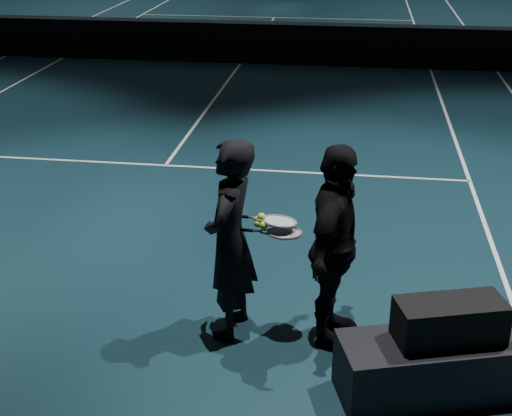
{
  "coord_description": "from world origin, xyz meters",
  "views": [
    {
      "loc": [
        2.56,
        -15.4,
        3.49
      ],
      "look_at": [
        1.82,
        -10.26,
        1.17
      ],
      "focal_mm": 50.0,
      "sensor_mm": 36.0,
      "label": 1
    }
  ],
  "objects": [
    {
      "name": "tennis_balls",
      "position": [
        1.86,
        -10.25,
        1.05
      ],
      "size": [
        0.12,
        0.1,
        0.12
      ],
      "primitive_type": null,
      "color": "#CBE430",
      "rests_on": "racket_upper"
    },
    {
      "name": "racket_bag",
      "position": [
        3.33,
        -10.85,
        0.63
      ],
      "size": [
        0.85,
        0.55,
        0.32
      ],
      "primitive_type": "cube",
      "rotation": [
        0.0,
        0.0,
        0.3
      ],
      "color": "black",
      "rests_on": "player_bench"
    },
    {
      "name": "court_lines",
      "position": [
        0.0,
        0.0,
        0.0
      ],
      "size": [
        10.98,
        23.78,
        0.01
      ],
      "primitive_type": null,
      "color": "white",
      "rests_on": "floor"
    },
    {
      "name": "net_mesh",
      "position": [
        0.0,
        0.0,
        0.45
      ],
      "size": [
        12.8,
        0.02,
        0.86
      ],
      "primitive_type": "cube",
      "color": "black",
      "rests_on": "floor"
    },
    {
      "name": "player_a",
      "position": [
        1.61,
        -10.25,
        0.87
      ],
      "size": [
        0.5,
        0.69,
        1.74
      ],
      "primitive_type": "imported",
      "rotation": [
        0.0,
        0.0,
        -1.72
      ],
      "color": "black",
      "rests_on": "floor"
    },
    {
      "name": "player_bench",
      "position": [
        3.33,
        -10.85,
        0.24
      ],
      "size": [
        1.66,
        0.97,
        0.47
      ],
      "primitive_type": "cube",
      "rotation": [
        0.0,
        0.0,
        0.3
      ],
      "color": "black",
      "rests_on": "floor"
    },
    {
      "name": "racket_upper",
      "position": [
        2.01,
        -10.22,
        1.05
      ],
      "size": [
        0.69,
        0.26,
        0.1
      ],
      "primitive_type": null,
      "rotation": [
        0.0,
        0.1,
        0.05
      ],
      "color": "black",
      "rests_on": "player_b"
    },
    {
      "name": "bag_signature",
      "position": [
        3.33,
        -11.02,
        0.63
      ],
      "size": [
        0.35,
        0.11,
        0.11
      ],
      "primitive_type": "cube",
      "rotation": [
        0.0,
        0.0,
        0.3
      ],
      "color": "white",
      "rests_on": "racket_bag"
    },
    {
      "name": "floor",
      "position": [
        0.0,
        0.0,
        0.0
      ],
      "size": [
        36.0,
        36.0,
        0.0
      ],
      "primitive_type": "plane",
      "color": "black",
      "rests_on": "ground"
    },
    {
      "name": "player_b",
      "position": [
        2.46,
        -10.27,
        0.87
      ],
      "size": [
        0.6,
        1.08,
        1.74
      ],
      "primitive_type": "imported",
      "rotation": [
        0.0,
        0.0,
        1.38
      ],
      "color": "black",
      "rests_on": "floor"
    },
    {
      "name": "racket_lower",
      "position": [
        2.06,
        -10.26,
        0.97
      ],
      "size": [
        0.68,
        0.23,
        0.03
      ],
      "primitive_type": null,
      "rotation": [
        0.0,
        0.0,
        -0.02
      ],
      "color": "black",
      "rests_on": "player_a"
    },
    {
      "name": "net_tape",
      "position": [
        0.0,
        0.0,
        0.92
      ],
      "size": [
        12.8,
        0.03,
        0.07
      ],
      "primitive_type": "cube",
      "color": "white",
      "rests_on": "net_mesh"
    }
  ]
}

